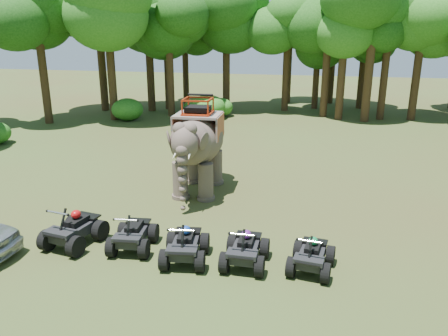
{
  "coord_description": "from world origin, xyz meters",
  "views": [
    {
      "loc": [
        3.18,
        -12.67,
        6.38
      ],
      "look_at": [
        0.0,
        1.2,
        1.9
      ],
      "focal_mm": 35.0,
      "sensor_mm": 36.0,
      "label": 1
    }
  ],
  "objects": [
    {
      "name": "tree_35",
      "position": [
        3.18,
        21.88,
        4.26
      ],
      "size": [
        5.96,
        5.96,
        8.52
      ],
      "primitive_type": null,
      "color": "#195114",
      "rests_on": "ground"
    },
    {
      "name": "tree_0",
      "position": [
        0.0,
        23.93,
        4.13
      ],
      "size": [
        5.78,
        5.78,
        8.26
      ],
      "primitive_type": null,
      "color": "#195114",
      "rests_on": "ground"
    },
    {
      "name": "atv_4",
      "position": [
        3.13,
        -1.62,
        0.58
      ],
      "size": [
        1.33,
        1.7,
        1.16
      ],
      "primitive_type": null,
      "rotation": [
        0.0,
        0.0,
        -0.13
      ],
      "color": "black",
      "rests_on": "ground"
    },
    {
      "name": "tree_27",
      "position": [
        -4.93,
        23.6,
        4.92
      ],
      "size": [
        6.88,
        6.88,
        9.83
      ],
      "primitive_type": null,
      "color": "#195114",
      "rests_on": "ground"
    },
    {
      "name": "tree_40",
      "position": [
        3.68,
        28.81,
        4.89
      ],
      "size": [
        6.84,
        6.84,
        9.77
      ],
      "primitive_type": null,
      "color": "#195114",
      "rests_on": "ground"
    },
    {
      "name": "tree_38",
      "position": [
        -10.81,
        21.41,
        5.32
      ],
      "size": [
        7.44,
        7.44,
        10.63
      ],
      "primitive_type": null,
      "color": "#195114",
      "rests_on": "ground"
    },
    {
      "name": "tree_29",
      "position": [
        -9.7,
        22.54,
        5.19
      ],
      "size": [
        7.27,
        7.27,
        10.39
      ],
      "primitive_type": null,
      "color": "#195114",
      "rests_on": "ground"
    },
    {
      "name": "tree_24",
      "position": [
        -16.12,
        14.85,
        4.44
      ],
      "size": [
        6.22,
        6.22,
        8.88
      ],
      "primitive_type": null,
      "color": "#195114",
      "rests_on": "ground"
    },
    {
      "name": "tree_26",
      "position": [
        -8.37,
        19.38,
        4.13
      ],
      "size": [
        5.78,
        5.78,
        8.26
      ],
      "primitive_type": null,
      "color": "#195114",
      "rests_on": "ground"
    },
    {
      "name": "tree_28",
      "position": [
        7.38,
        21.66,
        3.99
      ],
      "size": [
        5.59,
        5.59,
        7.99
      ],
      "primitive_type": null,
      "color": "#195114",
      "rests_on": "ground"
    },
    {
      "name": "tree_36",
      "position": [
        -14.69,
        20.68,
        5.46
      ],
      "size": [
        7.64,
        7.64,
        10.91
      ],
      "primitive_type": null,
      "color": "#195114",
      "rests_on": "ground"
    },
    {
      "name": "tree_41",
      "position": [
        2.41,
        25.54,
        3.64
      ],
      "size": [
        5.1,
        5.1,
        7.29
      ],
      "primitive_type": null,
      "color": "#195114",
      "rests_on": "ground"
    },
    {
      "name": "tree_1",
      "position": [
        4.33,
        20.98,
        4.3
      ],
      "size": [
        6.01,
        6.01,
        8.59
      ],
      "primitive_type": null,
      "color": "#195114",
      "rests_on": "ground"
    },
    {
      "name": "tree_2",
      "position": [
        9.64,
        22.02,
        4.6
      ],
      "size": [
        6.43,
        6.43,
        9.19
      ],
      "primitive_type": null,
      "color": "#195114",
      "rests_on": "ground"
    },
    {
      "name": "ground",
      "position": [
        0.0,
        0.0,
        0.0
      ],
      "size": [
        110.0,
        110.0,
        0.0
      ],
      "primitive_type": "plane",
      "color": "#47381E",
      "rests_on": "ground"
    },
    {
      "name": "tree_31",
      "position": [
        6.17,
        26.47,
        3.88
      ],
      "size": [
        5.43,
        5.43,
        7.75
      ],
      "primitive_type": null,
      "color": "#195114",
      "rests_on": "ground"
    },
    {
      "name": "elephant",
      "position": [
        -1.68,
        3.83,
        1.97
      ],
      "size": [
        2.3,
        4.78,
        3.93
      ],
      "primitive_type": null,
      "rotation": [
        0.0,
        0.0,
        0.05
      ],
      "color": "brown",
      "rests_on": "ground"
    },
    {
      "name": "atv_1",
      "position": [
        -2.21,
        -1.55,
        0.61
      ],
      "size": [
        1.39,
        1.79,
        1.23
      ],
      "primitive_type": null,
      "rotation": [
        0.0,
        0.0,
        0.12
      ],
      "color": "black",
      "rests_on": "ground"
    },
    {
      "name": "tree_30",
      "position": [
        4.46,
        27.06,
        4.44
      ],
      "size": [
        6.21,
        6.21,
        8.88
      ],
      "primitive_type": null,
      "color": "#195114",
      "rests_on": "ground"
    },
    {
      "name": "tree_39",
      "position": [
        -0.15,
        28.23,
        3.79
      ],
      "size": [
        5.31,
        5.31,
        7.58
      ],
      "primitive_type": null,
      "color": "#195114",
      "rests_on": "ground"
    },
    {
      "name": "atv_0",
      "position": [
        -4.1,
        -1.72,
        0.67
      ],
      "size": [
        1.59,
        2.0,
        1.35
      ],
      "primitive_type": null,
      "rotation": [
        0.0,
        0.0,
        -0.16
      ],
      "color": "black",
      "rests_on": "ground"
    },
    {
      "name": "atv_3",
      "position": [
        1.29,
        -1.73,
        0.62
      ],
      "size": [
        1.22,
        1.67,
        1.23
      ],
      "primitive_type": null,
      "rotation": [
        0.0,
        0.0,
        0.01
      ],
      "color": "black",
      "rests_on": "ground"
    },
    {
      "name": "tree_43",
      "position": [
        6.18,
        20.61,
        5.07
      ],
      "size": [
        7.1,
        7.1,
        10.15
      ],
      "primitive_type": null,
      "color": "#195114",
      "rests_on": "ground"
    },
    {
      "name": "tree_42",
      "position": [
        -9.1,
        25.48,
        3.91
      ],
      "size": [
        5.47,
        5.47,
        7.81
      ],
      "primitive_type": null,
      "color": "#195114",
      "rests_on": "ground"
    },
    {
      "name": "atv_2",
      "position": [
        -0.44,
        -1.9,
        0.63
      ],
      "size": [
        1.48,
        1.87,
        1.26
      ],
      "primitive_type": null,
      "rotation": [
        0.0,
        0.0,
        0.15
      ],
      "color": "black",
      "rests_on": "ground"
    },
    {
      "name": "tree_25",
      "position": [
        -12.12,
        17.19,
        4.96
      ],
      "size": [
        6.94,
        6.94,
        9.91
      ],
      "primitive_type": null,
      "color": "#195114",
      "rests_on": "ground"
    }
  ]
}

